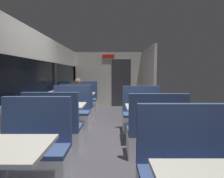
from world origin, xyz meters
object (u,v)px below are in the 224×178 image
object	(u,v)px
bench_near_window_facing_entry	(33,156)
seated_passenger	(78,102)
dining_table_rear_aisle	(148,111)
bench_rear_aisle_facing_end	(155,137)
bench_far_window_facing_entry	(84,102)
bench_rear_aisle_facing_entry	(142,118)
dining_table_far_window	(81,96)
bench_mid_window_facing_end	(54,134)
dining_table_near_window	(1,157)
bench_mid_window_facing_entry	(71,116)
dining_table_mid_window	(64,109)
bench_far_window_facing_end	(78,109)

from	to	relation	value
bench_near_window_facing_entry	seated_passenger	xyz separation A→B (m)	(0.00, 3.28, 0.21)
dining_table_rear_aisle	bench_rear_aisle_facing_end	distance (m)	0.77
bench_far_window_facing_entry	seated_passenger	world-z (taller)	seated_passenger
dining_table_rear_aisle	bench_rear_aisle_facing_entry	xyz separation A→B (m)	(0.00, 0.70, -0.31)
dining_table_far_window	bench_near_window_facing_entry	bearing A→B (deg)	-90.00
bench_mid_window_facing_end	dining_table_near_window	bearing A→B (deg)	-90.00
bench_mid_window_facing_end	dining_table_rear_aisle	size ratio (longest dim) A/B	1.22
bench_mid_window_facing_entry	dining_table_rear_aisle	size ratio (longest dim) A/B	1.22
dining_table_mid_window	dining_table_rear_aisle	world-z (taller)	same
dining_table_rear_aisle	bench_rear_aisle_facing_entry	size ratio (longest dim) A/B	0.82
dining_table_near_window	dining_table_mid_window	size ratio (longest dim) A/B	1.00
dining_table_mid_window	bench_rear_aisle_facing_entry	size ratio (longest dim) A/B	0.82
dining_table_mid_window	bench_far_window_facing_entry	world-z (taller)	bench_far_window_facing_entry
bench_near_window_facing_entry	bench_mid_window_facing_entry	world-z (taller)	same
dining_table_rear_aisle	bench_rear_aisle_facing_entry	distance (m)	0.77
dining_table_far_window	bench_rear_aisle_facing_entry	world-z (taller)	bench_rear_aisle_facing_entry
bench_rear_aisle_facing_end	seated_passenger	xyz separation A→B (m)	(-1.79, 2.58, 0.21)
bench_far_window_facing_end	seated_passenger	xyz separation A→B (m)	(0.00, 0.07, 0.21)
dining_table_far_window	bench_far_window_facing_entry	world-z (taller)	bench_far_window_facing_entry
bench_near_window_facing_entry	seated_passenger	world-z (taller)	seated_passenger
bench_far_window_facing_entry	dining_table_rear_aisle	world-z (taller)	bench_far_window_facing_entry
bench_mid_window_facing_entry	bench_rear_aisle_facing_end	size ratio (longest dim) A/B	1.00
bench_near_window_facing_entry	dining_table_rear_aisle	world-z (taller)	bench_near_window_facing_entry
bench_far_window_facing_entry	dining_table_mid_window	bearing A→B (deg)	-90.00
bench_far_window_facing_entry	bench_rear_aisle_facing_entry	size ratio (longest dim) A/B	1.00
dining_table_near_window	bench_mid_window_facing_end	distance (m)	1.63
bench_near_window_facing_entry	dining_table_rear_aisle	bearing A→B (deg)	38.10
dining_table_rear_aisle	bench_rear_aisle_facing_entry	world-z (taller)	bench_rear_aisle_facing_entry
dining_table_mid_window	seated_passenger	world-z (taller)	seated_passenger
bench_mid_window_facing_entry	dining_table_rear_aisle	xyz separation A→B (m)	(1.79, -0.90, 0.31)
bench_mid_window_facing_end	dining_table_mid_window	bearing A→B (deg)	90.00
bench_mid_window_facing_end	bench_rear_aisle_facing_entry	size ratio (longest dim) A/B	1.00
bench_far_window_facing_entry	bench_mid_window_facing_entry	bearing A→B (deg)	-90.00
bench_mid_window_facing_entry	seated_passenger	distance (m)	1.00
bench_rear_aisle_facing_entry	bench_far_window_facing_end	bearing A→B (deg)	148.34
dining_table_near_window	bench_near_window_facing_entry	size ratio (longest dim) A/B	0.82
bench_far_window_facing_end	bench_far_window_facing_entry	distance (m)	1.40
dining_table_rear_aisle	seated_passenger	xyz separation A→B (m)	(-1.79, 1.88, -0.10)
dining_table_mid_window	seated_passenger	size ratio (longest dim) A/B	0.71
bench_near_window_facing_entry	bench_far_window_facing_end	world-z (taller)	same
dining_table_far_window	bench_rear_aisle_facing_end	world-z (taller)	bench_rear_aisle_facing_end
bench_rear_aisle_facing_entry	bench_mid_window_facing_end	bearing A→B (deg)	-146.19
dining_table_far_window	seated_passenger	xyz separation A→B (m)	(0.00, -0.63, -0.10)
bench_far_window_facing_entry	bench_near_window_facing_entry	bearing A→B (deg)	-90.00
dining_table_near_window	bench_near_window_facing_entry	world-z (taller)	bench_near_window_facing_entry
bench_rear_aisle_facing_end	seated_passenger	distance (m)	3.14
dining_table_mid_window	dining_table_rear_aisle	size ratio (longest dim) A/B	1.00
bench_far_window_facing_end	dining_table_mid_window	bearing A→B (deg)	-90.00
dining_table_mid_window	bench_far_window_facing_entry	xyz separation A→B (m)	(0.00, 3.00, -0.31)
dining_table_far_window	bench_rear_aisle_facing_entry	size ratio (longest dim) A/B	0.82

